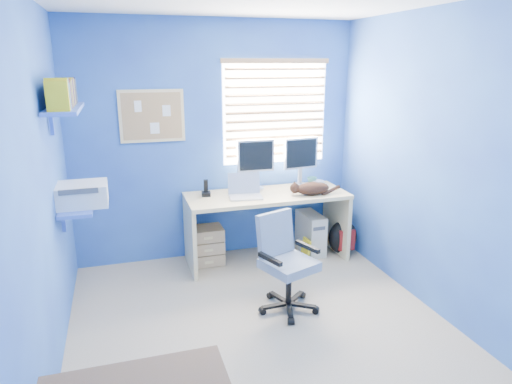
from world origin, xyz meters
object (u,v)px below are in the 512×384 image
object	(u,v)px
laptop	(245,187)
office_chair	(286,274)
desk	(267,227)
cat	(313,188)
tower_pc	(310,233)

from	to	relation	value
laptop	office_chair	bearing A→B (deg)	-77.13
desk	office_chair	distance (m)	1.03
laptop	cat	bearing A→B (deg)	0.10
desk	office_chair	world-z (taller)	office_chair
desk	cat	size ratio (longest dim) A/B	4.65
laptop	tower_pc	xyz separation A→B (m)	(0.79, 0.12, -0.62)
laptop	office_chair	size ratio (longest dim) A/B	0.40
tower_pc	office_chair	bearing A→B (deg)	-125.55
cat	desk	bearing A→B (deg)	168.35
laptop	office_chair	distance (m)	1.09
desk	tower_pc	distance (m)	0.56
desk	office_chair	xyz separation A→B (m)	(-0.16, -1.01, -0.06)
cat	tower_pc	bearing A→B (deg)	74.99
desk	office_chair	size ratio (longest dim) A/B	2.02
office_chair	desk	bearing A→B (deg)	80.92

